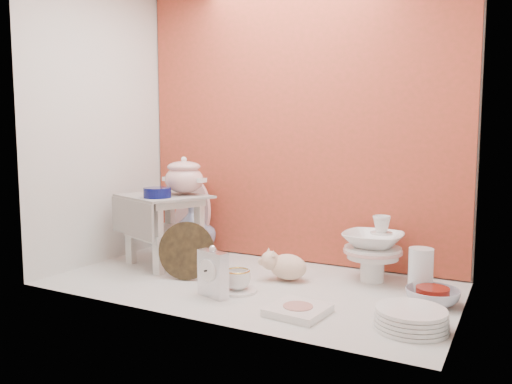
% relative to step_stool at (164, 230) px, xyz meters
% --- Properties ---
extents(ground, '(1.80, 1.80, 0.00)m').
position_rel_step_stool_xyz_m(ground, '(0.56, -0.08, -0.18)').
color(ground, silver).
rests_on(ground, ground).
extents(niche_shell, '(1.86, 1.03, 1.53)m').
position_rel_step_stool_xyz_m(niche_shell, '(0.56, 0.10, 0.75)').
color(niche_shell, '#C03D30').
rests_on(niche_shell, ground).
extents(step_stool, '(0.53, 0.50, 0.37)m').
position_rel_step_stool_xyz_m(step_stool, '(0.00, 0.00, 0.00)').
color(step_stool, silver).
rests_on(step_stool, ground).
extents(soup_tureen, '(0.31, 0.31, 0.20)m').
position_rel_step_stool_xyz_m(soup_tureen, '(0.09, 0.06, 0.28)').
color(soup_tureen, white).
rests_on(soup_tureen, step_stool).
extents(cobalt_bowl, '(0.16, 0.16, 0.05)m').
position_rel_step_stool_xyz_m(cobalt_bowl, '(0.05, -0.11, 0.21)').
color(cobalt_bowl, '#0A0F51').
rests_on(cobalt_bowl, step_stool).
extents(floral_platter, '(0.43, 0.22, 0.43)m').
position_rel_step_stool_xyz_m(floral_platter, '(-0.12, 0.36, 0.03)').
color(floral_platter, silver).
rests_on(floral_platter, ground).
extents(blue_white_vase, '(0.33, 0.33, 0.28)m').
position_rel_step_stool_xyz_m(blue_white_vase, '(-0.02, 0.27, -0.04)').
color(blue_white_vase, silver).
rests_on(blue_white_vase, ground).
extents(lacquer_tray, '(0.28, 0.14, 0.27)m').
position_rel_step_stool_xyz_m(lacquer_tray, '(0.26, -0.16, -0.05)').
color(lacquer_tray, black).
rests_on(lacquer_tray, ground).
extents(mantel_clock, '(0.16, 0.09, 0.21)m').
position_rel_step_stool_xyz_m(mantel_clock, '(0.51, -0.33, -0.08)').
color(mantel_clock, silver).
rests_on(mantel_clock, ground).
extents(plush_pig, '(0.24, 0.17, 0.13)m').
position_rel_step_stool_xyz_m(plush_pig, '(0.69, 0.04, -0.12)').
color(plush_pig, beige).
rests_on(plush_pig, ground).
extents(teacup_saucer, '(0.19, 0.19, 0.01)m').
position_rel_step_stool_xyz_m(teacup_saucer, '(0.57, -0.22, -0.18)').
color(teacup_saucer, white).
rests_on(teacup_saucer, ground).
extents(gold_rim_teacup, '(0.14, 0.14, 0.09)m').
position_rel_step_stool_xyz_m(gold_rim_teacup, '(0.57, -0.22, -0.13)').
color(gold_rim_teacup, white).
rests_on(gold_rim_teacup, teacup_saucer).
extents(lattice_dish, '(0.23, 0.23, 0.03)m').
position_rel_step_stool_xyz_m(lattice_dish, '(0.91, -0.35, -0.17)').
color(lattice_dish, white).
rests_on(lattice_dish, ground).
extents(dinner_plate_stack, '(0.28, 0.28, 0.07)m').
position_rel_step_stool_xyz_m(dinner_plate_stack, '(1.32, -0.30, -0.15)').
color(dinner_plate_stack, white).
rests_on(dinner_plate_stack, ground).
extents(crystal_bowl, '(0.27, 0.27, 0.07)m').
position_rel_step_stool_xyz_m(crystal_bowl, '(1.34, -0.00, -0.15)').
color(crystal_bowl, silver).
rests_on(crystal_bowl, ground).
extents(clear_glass_vase, '(0.13, 0.13, 0.20)m').
position_rel_step_stool_xyz_m(clear_glass_vase, '(1.28, 0.10, -0.08)').
color(clear_glass_vase, silver).
rests_on(clear_glass_vase, ground).
extents(porcelain_tower, '(0.36, 0.36, 0.31)m').
position_rel_step_stool_xyz_m(porcelain_tower, '(1.04, 0.21, -0.03)').
color(porcelain_tower, white).
rests_on(porcelain_tower, ground).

